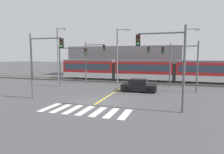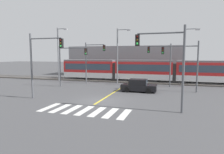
{
  "view_description": "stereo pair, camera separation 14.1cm",
  "coord_description": "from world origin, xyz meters",
  "px_view_note": "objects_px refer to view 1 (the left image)",
  "views": [
    {
      "loc": [
        6.55,
        -17.78,
        4.4
      ],
      "look_at": [
        -0.86,
        6.62,
        1.6
      ],
      "focal_mm": 32.0,
      "sensor_mm": 36.0,
      "label": 1
    },
    {
      "loc": [
        6.69,
        -17.74,
        4.4
      ],
      "look_at": [
        -0.86,
        6.62,
        1.6
      ],
      "focal_mm": 32.0,
      "sensor_mm": 36.0,
      "label": 2
    }
  ],
  "objects_px": {
    "traffic_light_near_right": "(168,56)",
    "street_lamp_east": "(186,54)",
    "traffic_light_far_right": "(162,58)",
    "traffic_light_mid_right": "(185,59)",
    "traffic_light_near_left": "(41,57)",
    "street_lamp_west": "(59,51)",
    "traffic_light_mid_left": "(69,59)",
    "traffic_light_far_left": "(92,57)",
    "street_lamp_centre": "(118,53)",
    "sedan_crossing": "(139,86)",
    "light_rail_tram": "(144,70)"
  },
  "relations": [
    {
      "from": "traffic_light_near_left",
      "to": "street_lamp_east",
      "type": "xyz_separation_m",
      "value": [
        14.09,
        12.53,
        0.33
      ]
    },
    {
      "from": "traffic_light_near_right",
      "to": "traffic_light_far_left",
      "type": "bearing_deg",
      "value": 132.37
    },
    {
      "from": "traffic_light_near_left",
      "to": "traffic_light_far_right",
      "type": "bearing_deg",
      "value": 47.01
    },
    {
      "from": "traffic_light_near_right",
      "to": "street_lamp_east",
      "type": "bearing_deg",
      "value": 81.47
    },
    {
      "from": "traffic_light_far_left",
      "to": "traffic_light_mid_right",
      "type": "xyz_separation_m",
      "value": [
        13.23,
        -3.17,
        -0.2
      ]
    },
    {
      "from": "traffic_light_far_right",
      "to": "traffic_light_mid_left",
      "type": "xyz_separation_m",
      "value": [
        -12.2,
        -4.14,
        -0.11
      ]
    },
    {
      "from": "light_rail_tram",
      "to": "traffic_light_mid_left",
      "type": "xyz_separation_m",
      "value": [
        -9.11,
        -7.96,
        1.81
      ]
    },
    {
      "from": "traffic_light_mid_right",
      "to": "street_lamp_centre",
      "type": "bearing_deg",
      "value": 154.11
    },
    {
      "from": "traffic_light_mid_right",
      "to": "traffic_light_far_right",
      "type": "bearing_deg",
      "value": 129.13
    },
    {
      "from": "street_lamp_west",
      "to": "street_lamp_east",
      "type": "bearing_deg",
      "value": -1.22
    },
    {
      "from": "sedan_crossing",
      "to": "traffic_light_mid_left",
      "type": "xyz_separation_m",
      "value": [
        -9.78,
        0.83,
        3.16
      ]
    },
    {
      "from": "sedan_crossing",
      "to": "street_lamp_centre",
      "type": "relative_size",
      "value": 0.5
    },
    {
      "from": "traffic_light_mid_right",
      "to": "street_lamp_east",
      "type": "bearing_deg",
      "value": 85.63
    },
    {
      "from": "light_rail_tram",
      "to": "street_lamp_east",
      "type": "relative_size",
      "value": 3.45
    },
    {
      "from": "traffic_light_far_left",
      "to": "traffic_light_far_right",
      "type": "height_order",
      "value": "traffic_light_far_left"
    },
    {
      "from": "traffic_light_far_left",
      "to": "traffic_light_far_right",
      "type": "distance_m",
      "value": 10.48
    },
    {
      "from": "light_rail_tram",
      "to": "traffic_light_near_right",
      "type": "height_order",
      "value": "traffic_light_near_right"
    },
    {
      "from": "traffic_light_near_right",
      "to": "street_lamp_centre",
      "type": "height_order",
      "value": "street_lamp_centre"
    },
    {
      "from": "sedan_crossing",
      "to": "traffic_light_far_left",
      "type": "relative_size",
      "value": 0.66
    },
    {
      "from": "sedan_crossing",
      "to": "traffic_light_near_left",
      "type": "distance_m",
      "value": 11.55
    },
    {
      "from": "traffic_light_far_left",
      "to": "street_lamp_east",
      "type": "height_order",
      "value": "street_lamp_east"
    },
    {
      "from": "traffic_light_far_left",
      "to": "traffic_light_mid_left",
      "type": "xyz_separation_m",
      "value": [
        -1.73,
        -3.93,
        -0.31
      ]
    },
    {
      "from": "traffic_light_mid_left",
      "to": "traffic_light_near_left",
      "type": "xyz_separation_m",
      "value": [
        1.18,
        -7.67,
        0.41
      ]
    },
    {
      "from": "traffic_light_near_left",
      "to": "street_lamp_west",
      "type": "xyz_separation_m",
      "value": [
        -6.08,
        12.96,
        0.76
      ]
    },
    {
      "from": "traffic_light_far_left",
      "to": "traffic_light_near_right",
      "type": "xyz_separation_m",
      "value": [
        11.51,
        -12.62,
        0.14
      ]
    },
    {
      "from": "traffic_light_far_left",
      "to": "light_rail_tram",
      "type": "bearing_deg",
      "value": 28.63
    },
    {
      "from": "traffic_light_far_right",
      "to": "traffic_light_mid_right",
      "type": "bearing_deg",
      "value": -50.87
    },
    {
      "from": "sedan_crossing",
      "to": "street_lamp_west",
      "type": "xyz_separation_m",
      "value": [
        -14.67,
        6.11,
        4.33
      ]
    },
    {
      "from": "light_rail_tram",
      "to": "traffic_light_mid_left",
      "type": "height_order",
      "value": "traffic_light_mid_left"
    },
    {
      "from": "traffic_light_far_left",
      "to": "sedan_crossing",
      "type": "bearing_deg",
      "value": -30.58
    },
    {
      "from": "traffic_light_mid_right",
      "to": "traffic_light_mid_left",
      "type": "bearing_deg",
      "value": -177.1
    },
    {
      "from": "traffic_light_far_left",
      "to": "traffic_light_mid_right",
      "type": "distance_m",
      "value": 13.61
    },
    {
      "from": "traffic_light_mid_left",
      "to": "traffic_light_near_left",
      "type": "height_order",
      "value": "traffic_light_near_left"
    },
    {
      "from": "sedan_crossing",
      "to": "traffic_light_near_right",
      "type": "relative_size",
      "value": 0.64
    },
    {
      "from": "traffic_light_near_left",
      "to": "traffic_light_mid_left",
      "type": "bearing_deg",
      "value": 98.77
    },
    {
      "from": "street_lamp_west",
      "to": "street_lamp_east",
      "type": "xyz_separation_m",
      "value": [
        20.17,
        -0.43,
        -0.43
      ]
    },
    {
      "from": "traffic_light_near_right",
      "to": "traffic_light_mid_left",
      "type": "xyz_separation_m",
      "value": [
        -13.24,
        8.69,
        -0.45
      ]
    },
    {
      "from": "traffic_light_far_right",
      "to": "street_lamp_centre",
      "type": "bearing_deg",
      "value": 169.98
    },
    {
      "from": "traffic_light_far_right",
      "to": "street_lamp_west",
      "type": "bearing_deg",
      "value": 176.18
    },
    {
      "from": "traffic_light_near_left",
      "to": "street_lamp_east",
      "type": "height_order",
      "value": "street_lamp_east"
    },
    {
      "from": "sedan_crossing",
      "to": "traffic_light_mid_right",
      "type": "height_order",
      "value": "traffic_light_mid_right"
    },
    {
      "from": "street_lamp_centre",
      "to": "traffic_light_near_left",
      "type": "bearing_deg",
      "value": -108.61
    },
    {
      "from": "light_rail_tram",
      "to": "street_lamp_west",
      "type": "relative_size",
      "value": 3.12
    },
    {
      "from": "traffic_light_mid_left",
      "to": "street_lamp_west",
      "type": "height_order",
      "value": "street_lamp_west"
    },
    {
      "from": "traffic_light_mid_left",
      "to": "traffic_light_near_left",
      "type": "bearing_deg",
      "value": -81.23
    },
    {
      "from": "sedan_crossing",
      "to": "street_lamp_east",
      "type": "relative_size",
      "value": 0.52
    },
    {
      "from": "traffic_light_mid_right",
      "to": "street_lamp_west",
      "type": "height_order",
      "value": "street_lamp_west"
    },
    {
      "from": "street_lamp_east",
      "to": "street_lamp_west",
      "type": "bearing_deg",
      "value": 178.78
    },
    {
      "from": "traffic_light_near_right",
      "to": "street_lamp_east",
      "type": "height_order",
      "value": "street_lamp_east"
    },
    {
      "from": "traffic_light_near_left",
      "to": "street_lamp_centre",
      "type": "distance_m",
      "value": 13.72
    }
  ]
}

